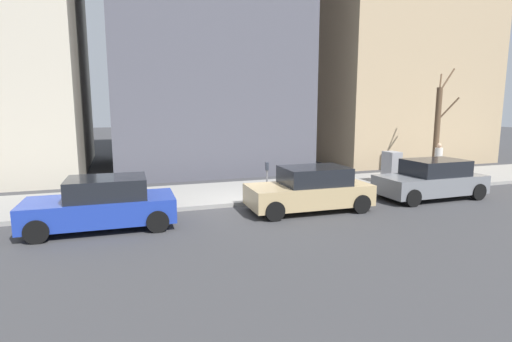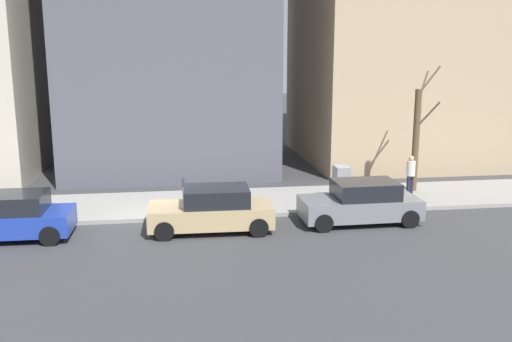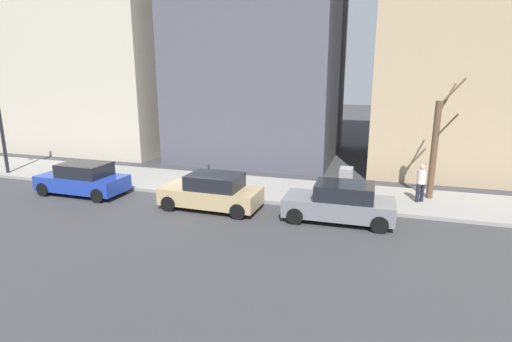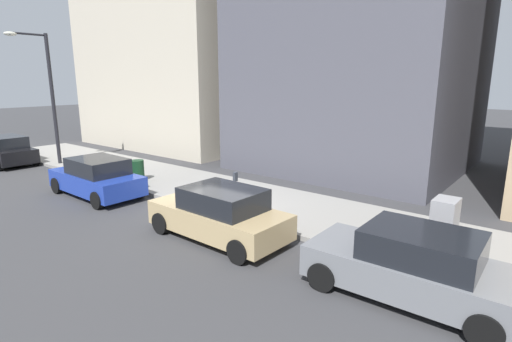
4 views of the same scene
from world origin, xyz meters
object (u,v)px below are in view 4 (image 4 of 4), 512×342
Objects in this scene: streetlamp at (46,88)px; trash_bin at (138,171)px; parked_car_black at (5,151)px; parked_car_blue at (97,178)px; utility_box at (444,227)px; parking_meter at (235,188)px; office_tower_right at (200,11)px; parked_car_grey at (412,265)px; parked_car_tan at (220,214)px.

trash_bin is (0.62, -6.35, -3.42)m from streetlamp.
parked_car_blue is at bearing -90.45° from parked_car_black.
parked_car_blue is 7.57m from streetlamp.
utility_box is 0.22× the size of streetlamp.
office_tower_right is (11.26, 13.16, 8.13)m from parking_meter.
parked_car_black is 4.68× the size of trash_bin.
trash_bin is (0.45, 6.07, -0.38)m from parking_meter.
parked_car_black is 21.46m from utility_box.
parked_car_blue is at bearing 89.46° from parked_car_grey.
office_tower_right reaches higher than parked_car_grey.
office_tower_right is at bearing 49.46° from parking_meter.
office_tower_right reaches higher than parked_car_tan.
parked_car_tan is 13.83m from streetlamp.
streetlamp is (-0.17, 12.41, 3.04)m from parking_meter.
parking_meter is at bearing -94.24° from trash_bin.
streetlamp is at bearing 93.12° from utility_box.
trash_bin is (2.08, 0.32, -0.14)m from parked_car_blue.
office_tower_right is at bearing 55.78° from parked_car_grey.
streetlamp is at bearing -63.18° from parked_car_black.
streetlamp is at bearing 95.56° from trash_bin.
parked_car_tan is at bearing -151.73° from parking_meter.
office_tower_right reaches higher than parked_car_blue.
parking_meter is 19.13m from office_tower_right.
streetlamp reaches higher than trash_bin.
parked_car_tan is 16.02m from parked_car_black.
parked_car_grey is 21.34m from parked_car_black.
parked_car_grey is at bearing -179.79° from utility_box.
parking_meter is 1.50× the size of trash_bin.
parked_car_blue and parked_car_black have the same top height.
utility_box is at bearing -88.14° from trash_bin.
parking_meter is 0.07× the size of office_tower_right.
parked_car_tan is 0.23× the size of office_tower_right.
parked_car_black is 2.95× the size of utility_box.
streetlamp is 0.36× the size of office_tower_right.
office_tower_right is (12.75, -1.92, 8.38)m from parked_car_black.
streetlamp reaches higher than parked_car_grey.
utility_box reaches higher than parked_car_tan.
parked_car_black is 9.22m from trash_bin.
parked_car_blue is 5.98m from parking_meter.
parked_car_grey is 0.23× the size of office_tower_right.
parked_car_black is 3.12× the size of parking_meter.
office_tower_right reaches higher than parked_car_black.
utility_box is at bearing -86.88° from streetlamp.
trash_bin is 0.05× the size of office_tower_right.
parked_car_tan is (-0.15, 5.33, 0.00)m from parked_car_grey.
parking_meter is 0.21× the size of streetlamp.
office_tower_right is (13.00, 14.10, 8.38)m from parked_car_tan.
streetlamp reaches higher than parked_car_black.
parked_car_black is at bearing 102.17° from trash_bin.
parked_car_blue is 17.06m from office_tower_right.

